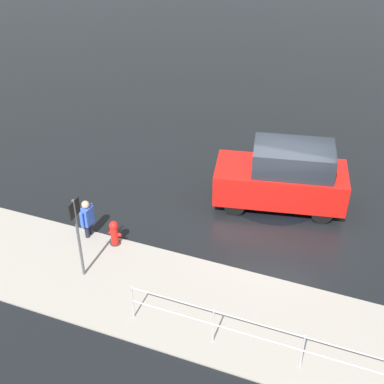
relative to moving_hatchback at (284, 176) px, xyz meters
The scene contains 8 objects.
ground_plane 1.25m from the moving_hatchback, 100.46° to the left, with size 60.00×60.00×0.00m, color black.
kerb_strip 5.01m from the moving_hatchback, 91.53° to the left, with size 24.00×3.20×0.04m, color gray.
moving_hatchback is the anchor object (origin of this frame).
fire_hydrant 5.29m from the moving_hatchback, 42.54° to the left, with size 0.42×0.31×0.80m.
pedestrian 5.90m from the moving_hatchback, 36.40° to the left, with size 0.27×0.57×1.22m.
metal_railing 6.10m from the moving_hatchback, 107.15° to the left, with size 8.00×0.04×1.05m.
sign_post 6.43m from the moving_hatchback, 50.72° to the left, with size 0.07×0.44×2.40m.
puddle_patch 1.15m from the moving_hatchback, 53.93° to the right, with size 3.20×3.20×0.01m, color black.
Camera 1 is at (-2.14, 12.84, 9.68)m, focal length 50.00 mm.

